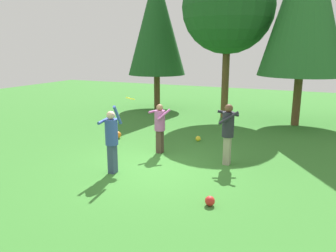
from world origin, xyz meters
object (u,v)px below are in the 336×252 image
at_px(frisbee, 130,98).
at_px(tree_left, 156,23).
at_px(person_thrower, 112,136).
at_px(person_bystander, 228,129).
at_px(person_catcher, 160,124).
at_px(ball_yellow, 198,139).
at_px(tree_center, 228,7).
at_px(ball_orange, 118,135).
at_px(ball_red, 210,201).

bearing_deg(frisbee, tree_left, 111.45).
xyz_separation_m(person_thrower, tree_left, (-3.30, 9.35, 3.61)).
xyz_separation_m(person_bystander, frisbee, (-2.73, -0.83, 0.83)).
distance_m(person_catcher, ball_yellow, 2.10).
bearing_deg(tree_center, tree_left, 169.14).
xyz_separation_m(person_thrower, ball_yellow, (1.07, 3.93, -0.93)).
bearing_deg(ball_yellow, person_bystander, -51.25).
relative_size(person_catcher, frisbee, 4.39).
bearing_deg(person_bystander, ball_orange, -30.45).
bearing_deg(person_catcher, tree_left, -128.30).
height_order(person_thrower, tree_left, tree_left).
distance_m(person_catcher, frisbee, 1.46).
xyz_separation_m(person_thrower, person_bystander, (2.65, 1.96, 0.04)).
xyz_separation_m(person_thrower, tree_center, (0.78, 8.57, 4.13)).
xyz_separation_m(ball_orange, tree_center, (2.60, 5.54, 5.02)).
bearing_deg(person_bystander, tree_left, -68.13).
distance_m(tree_center, tree_left, 4.18).
height_order(frisbee, tree_left, tree_left).
xyz_separation_m(person_thrower, frisbee, (-0.07, 1.13, 0.87)).
relative_size(person_thrower, ball_orange, 7.09).
relative_size(person_thrower, ball_yellow, 9.86).
bearing_deg(frisbee, person_catcher, 65.39).
relative_size(frisbee, ball_yellow, 1.89).
bearing_deg(tree_left, frisbee, -68.55).
xyz_separation_m(ball_yellow, tree_center, (-0.30, 4.64, 5.06)).
height_order(person_bystander, ball_yellow, person_bystander).
relative_size(tree_center, tree_left, 0.99).
relative_size(frisbee, tree_center, 0.05).
height_order(person_bystander, frisbee, frisbee).
bearing_deg(person_bystander, frisbee, 0.00).
bearing_deg(tree_left, ball_orange, -76.82).
relative_size(person_bystander, tree_center, 0.24).
relative_size(person_thrower, frisbee, 5.21).
height_order(frisbee, ball_orange, frisbee).
distance_m(person_thrower, ball_red, 3.23).
bearing_deg(person_thrower, tree_center, -8.85).
height_order(ball_red, tree_left, tree_left).
distance_m(frisbee, ball_yellow, 3.52).
bearing_deg(ball_red, ball_yellow, 112.38).
relative_size(person_bystander, ball_orange, 6.68).
relative_size(person_thrower, tree_center, 0.26).
xyz_separation_m(person_catcher, person_bystander, (2.27, -0.17, 0.12)).
bearing_deg(ball_orange, person_catcher, -22.07).
bearing_deg(ball_yellow, ball_orange, -162.72).
bearing_deg(ball_orange, frisbee, -47.41).
relative_size(person_bystander, ball_yellow, 9.29).
bearing_deg(person_catcher, tree_center, -158.83).
relative_size(person_catcher, tree_center, 0.22).
xyz_separation_m(person_catcher, tree_left, (-3.69, 7.22, 3.69)).
distance_m(frisbee, ball_red, 4.03).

